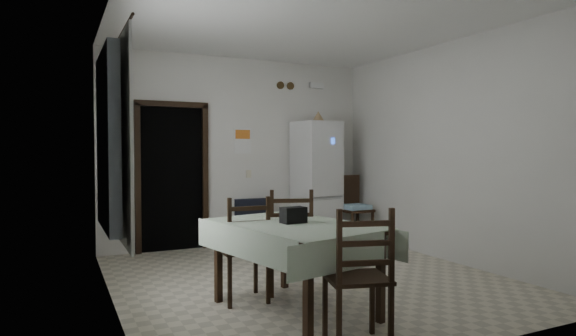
# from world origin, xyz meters

# --- Properties ---
(ground) EXTENTS (4.50, 4.50, 0.00)m
(ground) POSITION_xyz_m (0.00, 0.00, 0.00)
(ground) COLOR beige
(ground) RESTS_ON ground
(ceiling) EXTENTS (4.20, 4.50, 0.02)m
(ceiling) POSITION_xyz_m (0.00, 0.00, 2.90)
(ceiling) COLOR white
(ceiling) RESTS_ON ground
(wall_back) EXTENTS (4.20, 0.02, 2.90)m
(wall_back) POSITION_xyz_m (0.00, 2.25, 1.45)
(wall_back) COLOR silver
(wall_back) RESTS_ON ground
(wall_front) EXTENTS (4.20, 0.02, 2.90)m
(wall_front) POSITION_xyz_m (0.00, -2.25, 1.45)
(wall_front) COLOR silver
(wall_front) RESTS_ON ground
(wall_left) EXTENTS (0.02, 4.50, 2.90)m
(wall_left) POSITION_xyz_m (-2.10, 0.00, 1.45)
(wall_left) COLOR silver
(wall_left) RESTS_ON ground
(wall_right) EXTENTS (0.02, 4.50, 2.90)m
(wall_right) POSITION_xyz_m (2.10, 0.00, 1.45)
(wall_right) COLOR silver
(wall_right) RESTS_ON ground
(doorway) EXTENTS (1.06, 0.52, 2.22)m
(doorway) POSITION_xyz_m (-1.05, 2.45, 1.06)
(doorway) COLOR black
(doorway) RESTS_ON ground
(window_recess) EXTENTS (0.10, 1.20, 1.60)m
(window_recess) POSITION_xyz_m (-2.15, -0.20, 1.55)
(window_recess) COLOR silver
(window_recess) RESTS_ON ground
(curtain) EXTENTS (0.02, 1.45, 1.85)m
(curtain) POSITION_xyz_m (-2.04, -0.20, 1.55)
(curtain) COLOR silver
(curtain) RESTS_ON ground
(curtain_rod) EXTENTS (0.02, 1.60, 0.02)m
(curtain_rod) POSITION_xyz_m (-2.03, -0.20, 2.50)
(curtain_rod) COLOR black
(curtain_rod) RESTS_ON ground
(calendar) EXTENTS (0.28, 0.02, 0.40)m
(calendar) POSITION_xyz_m (0.05, 2.24, 1.62)
(calendar) COLOR white
(calendar) RESTS_ON ground
(calendar_image) EXTENTS (0.24, 0.01, 0.14)m
(calendar_image) POSITION_xyz_m (0.05, 2.23, 1.72)
(calendar_image) COLOR orange
(calendar_image) RESTS_ON ground
(light_switch) EXTENTS (0.08, 0.02, 0.12)m
(light_switch) POSITION_xyz_m (0.15, 2.24, 1.10)
(light_switch) COLOR beige
(light_switch) RESTS_ON ground
(vent_left) EXTENTS (0.12, 0.03, 0.12)m
(vent_left) POSITION_xyz_m (0.70, 2.23, 2.52)
(vent_left) COLOR brown
(vent_left) RESTS_ON ground
(vent_right) EXTENTS (0.12, 0.03, 0.12)m
(vent_right) POSITION_xyz_m (0.88, 2.23, 2.52)
(vent_right) COLOR brown
(vent_right) RESTS_ON ground
(emergency_light) EXTENTS (0.25, 0.07, 0.09)m
(emergency_light) POSITION_xyz_m (1.35, 2.21, 2.55)
(emergency_light) COLOR white
(emergency_light) RESTS_ON ground
(fridge) EXTENTS (0.70, 0.70, 1.93)m
(fridge) POSITION_xyz_m (1.20, 1.93, 0.97)
(fridge) COLOR silver
(fridge) RESTS_ON ground
(tan_cone) EXTENTS (0.22, 0.22, 0.17)m
(tan_cone) POSITION_xyz_m (1.25, 1.96, 2.02)
(tan_cone) COLOR tan
(tan_cone) RESTS_ON fridge
(navy_seat) EXTENTS (0.61, 0.59, 0.72)m
(navy_seat) POSITION_xyz_m (0.20, 1.93, 0.36)
(navy_seat) COLOR black
(navy_seat) RESTS_ON ground
(corner_chair) EXTENTS (0.48, 0.48, 1.06)m
(corner_chair) POSITION_xyz_m (1.75, 1.65, 0.53)
(corner_chair) COLOR black
(corner_chair) RESTS_ON ground
(dining_table) EXTENTS (1.32, 1.72, 0.81)m
(dining_table) POSITION_xyz_m (-0.64, -0.96, 0.40)
(dining_table) COLOR #A7BA9F
(dining_table) RESTS_ON ground
(black_bag) EXTENTS (0.23, 0.15, 0.14)m
(black_bag) POSITION_xyz_m (-0.64, -0.94, 0.88)
(black_bag) COLOR black
(black_bag) RESTS_ON dining_table
(dining_chair_far_left) EXTENTS (0.47, 0.47, 1.03)m
(dining_chair_far_left) POSITION_xyz_m (-0.94, -0.45, 0.51)
(dining_chair_far_left) COLOR black
(dining_chair_far_left) RESTS_ON ground
(dining_chair_far_right) EXTENTS (0.59, 0.59, 1.07)m
(dining_chair_far_right) POSITION_xyz_m (-0.41, -0.38, 0.54)
(dining_chair_far_right) COLOR black
(dining_chair_far_right) RESTS_ON ground
(dining_chair_near_head) EXTENTS (0.56, 0.56, 1.05)m
(dining_chair_near_head) POSITION_xyz_m (-0.56, -1.84, 0.53)
(dining_chair_near_head) COLOR black
(dining_chair_near_head) RESTS_ON ground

